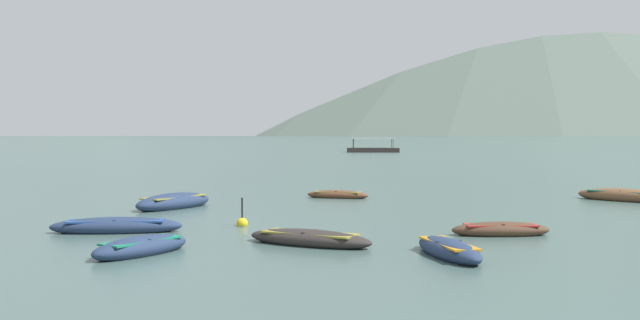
{
  "coord_description": "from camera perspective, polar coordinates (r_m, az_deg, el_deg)",
  "views": [
    {
      "loc": [
        -1.86,
        -6.13,
        3.08
      ],
      "look_at": [
        -2.07,
        38.58,
        1.43
      ],
      "focal_mm": 39.73,
      "sensor_mm": 36.0,
      "label": 1
    }
  ],
  "objects": [
    {
      "name": "ground_plane",
      "position": [
        1506.13,
        0.34,
        2.0
      ],
      "size": [
        6000.0,
        6000.0,
        0.0
      ],
      "primitive_type": "plane",
      "color": "#425B56"
    },
    {
      "name": "mountain_1",
      "position": [
        1715.23,
        -17.73,
        5.13
      ],
      "size": [
        786.01,
        786.01,
        192.28
      ],
      "primitive_type": "cone",
      "color": "#56665B",
      "rests_on": "ground"
    },
    {
      "name": "mountain_2",
      "position": [
        1506.69,
        -1.41,
        6.41
      ],
      "size": [
        972.75,
        972.75,
        231.75
      ],
      "primitive_type": "cone",
      "color": "#4C5B56",
      "rests_on": "ground"
    },
    {
      "name": "mountain_3",
      "position": [
        1494.44,
        15.95,
        9.87
      ],
      "size": [
        1303.41,
        1303.41,
        413.54
      ],
      "primitive_type": "cone",
      "color": "#56665B",
      "rests_on": "ground"
    },
    {
      "name": "rowboat_0",
      "position": [
        22.3,
        14.61,
        -5.47
      ],
      "size": [
        3.04,
        1.1,
        0.51
      ],
      "color": "#4C3323",
      "rests_on": "ground"
    },
    {
      "name": "rowboat_1",
      "position": [
        18.79,
        -13.93,
        -6.81
      ],
      "size": [
        2.54,
        3.1,
        0.59
      ],
      "color": "navy",
      "rests_on": "ground"
    },
    {
      "name": "rowboat_2",
      "position": [
        23.12,
        -15.82,
        -5.15
      ],
      "size": [
        4.17,
        1.51,
        0.6
      ],
      "color": "navy",
      "rests_on": "ground"
    },
    {
      "name": "rowboat_3",
      "position": [
        18.19,
        10.6,
        -7.11
      ],
      "size": [
        1.68,
        3.41,
        0.55
      ],
      "color": "navy",
      "rests_on": "ground"
    },
    {
      "name": "rowboat_4",
      "position": [
        34.02,
        1.69,
        -2.83
      ],
      "size": [
        3.15,
        1.73,
        0.47
      ],
      "color": "brown",
      "rests_on": "ground"
    },
    {
      "name": "rowboat_6",
      "position": [
        35.44,
        23.56,
        -2.69
      ],
      "size": [
        3.95,
        4.03,
        0.71
      ],
      "color": "brown",
      "rests_on": "ground"
    },
    {
      "name": "rowboat_7",
      "position": [
        30.03,
        -11.42,
        -3.34
      ],
      "size": [
        3.3,
        4.27,
        0.79
      ],
      "color": "navy",
      "rests_on": "ground"
    },
    {
      "name": "rowboat_8",
      "position": [
        19.77,
        -0.58,
        -6.36
      ],
      "size": [
        3.89,
        2.79,
        0.53
      ],
      "color": "#2D2826",
      "rests_on": "ground"
    },
    {
      "name": "ferry_0",
      "position": [
        118.76,
        4.55,
        0.84
      ],
      "size": [
        8.62,
        3.45,
        2.54
      ],
      "color": "#2D2826",
      "rests_on": "ground"
    },
    {
      "name": "mooring_buoy",
      "position": [
        23.92,
        -6.02,
        -5.05
      ],
      "size": [
        0.39,
        0.39,
        1.06
      ],
      "color": "yellow",
      "rests_on": "ground"
    }
  ]
}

